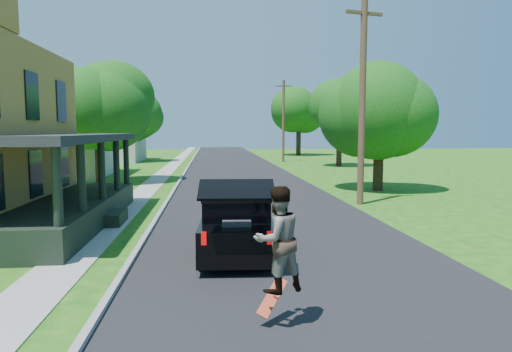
{
  "coord_description": "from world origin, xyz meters",
  "views": [
    {
      "loc": [
        -2.07,
        -10.05,
        3.25
      ],
      "look_at": [
        -0.76,
        3.0,
        1.94
      ],
      "focal_mm": 32.0,
      "sensor_mm": 36.0,
      "label": 1
    }
  ],
  "objects": [
    {
      "name": "tree_right_far",
      "position": [
        9.43,
        49.22,
        6.01
      ],
      "size": [
        6.75,
        6.73,
        9.42
      ],
      "rotation": [
        0.0,
        0.0,
        -0.09
      ],
      "color": "black",
      "rests_on": "ground"
    },
    {
      "name": "curb",
      "position": [
        -4.05,
        20.0,
        0.0
      ],
      "size": [
        0.15,
        120.0,
        0.12
      ],
      "primitive_type": "cube",
      "color": "gray",
      "rests_on": "ground"
    },
    {
      "name": "skateboard",
      "position": [
        -1.06,
        -2.68,
        0.43
      ],
      "size": [
        0.59,
        0.55,
        0.57
      ],
      "rotation": [
        0.0,
        0.0,
        -0.39
      ],
      "color": "#B3270F",
      "rests_on": "ground"
    },
    {
      "name": "tree_right_near",
      "position": [
        6.98,
        13.92,
        4.78
      ],
      "size": [
        5.35,
        5.22,
        7.63
      ],
      "rotation": [
        0.0,
        0.0,
        -0.01
      ],
      "color": "black",
      "rests_on": "ground"
    },
    {
      "name": "skateboarder",
      "position": [
        -1.0,
        -2.88,
        1.49
      ],
      "size": [
        1.03,
        0.93,
        1.73
      ],
      "rotation": [
        0.0,
        0.0,
        3.54
      ],
      "color": "black",
      "rests_on": "ground"
    },
    {
      "name": "street",
      "position": [
        0.0,
        20.0,
        0.0
      ],
      "size": [
        8.0,
        120.0,
        0.02
      ],
      "primitive_type": "cube",
      "color": "black",
      "rests_on": "ground"
    },
    {
      "name": "neighbor_house_far",
      "position": [
        -13.5,
        40.0,
        4.19
      ],
      "size": [
        12.78,
        12.78,
        8.3
      ],
      "color": "#B2AC9E",
      "rests_on": "ground"
    },
    {
      "name": "ground",
      "position": [
        0.0,
        0.0,
        0.0
      ],
      "size": [
        140.0,
        140.0,
        0.0
      ],
      "primitive_type": "plane",
      "color": "#145110",
      "rests_on": "ground"
    },
    {
      "name": "tree_right_mid",
      "position": [
        9.61,
        30.77,
        5.3
      ],
      "size": [
        6.18,
        5.94,
        7.93
      ],
      "rotation": [
        0.0,
        0.0,
        0.34
      ],
      "color": "black",
      "rests_on": "ground"
    },
    {
      "name": "tree_left_mid",
      "position": [
        -8.88,
        18.71,
        5.22
      ],
      "size": [
        6.04,
        5.87,
        8.35
      ],
      "rotation": [
        0.0,
        0.0,
        0.04
      ],
      "color": "black",
      "rests_on": "ground"
    },
    {
      "name": "utility_pole_near",
      "position": [
        4.5,
        9.35,
        4.6
      ],
      "size": [
        1.74,
        0.55,
        8.89
      ],
      "rotation": [
        0.0,
        0.0,
        0.24
      ],
      "color": "#462D20",
      "rests_on": "ground"
    },
    {
      "name": "neighbor_house_mid",
      "position": [
        -13.5,
        24.0,
        4.19
      ],
      "size": [
        12.78,
        12.78,
        8.3
      ],
      "color": "#B2AC9E",
      "rests_on": "ground"
    },
    {
      "name": "sidewalk",
      "position": [
        -5.6,
        20.0,
        0.0
      ],
      "size": [
        1.3,
        120.0,
        0.03
      ],
      "primitive_type": "cube",
      "color": "gray",
      "rests_on": "ground"
    },
    {
      "name": "black_suv",
      "position": [
        -1.4,
        1.77,
        0.83
      ],
      "size": [
        2.02,
        4.73,
        2.17
      ],
      "rotation": [
        0.0,
        0.0,
        -0.06
      ],
      "color": "black",
      "rests_on": "ground"
    },
    {
      "name": "tree_left_far",
      "position": [
        -9.98,
        38.14,
        5.0
      ],
      "size": [
        5.97,
        5.81,
        8.02
      ],
      "rotation": [
        0.0,
        0.0,
        0.08
      ],
      "color": "black",
      "rests_on": "ground"
    },
    {
      "name": "utility_pole_far",
      "position": [
        5.5,
        37.1,
        4.37
      ],
      "size": [
        1.66,
        0.41,
        8.45
      ],
      "rotation": [
        0.0,
        0.0,
        -0.17
      ],
      "color": "#462D20",
      "rests_on": "ground"
    }
  ]
}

